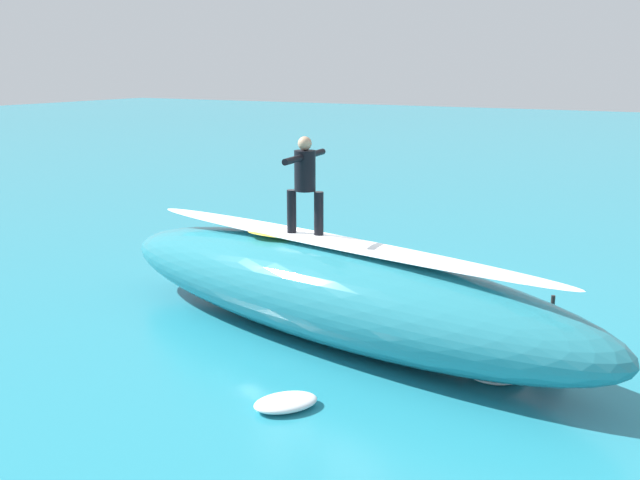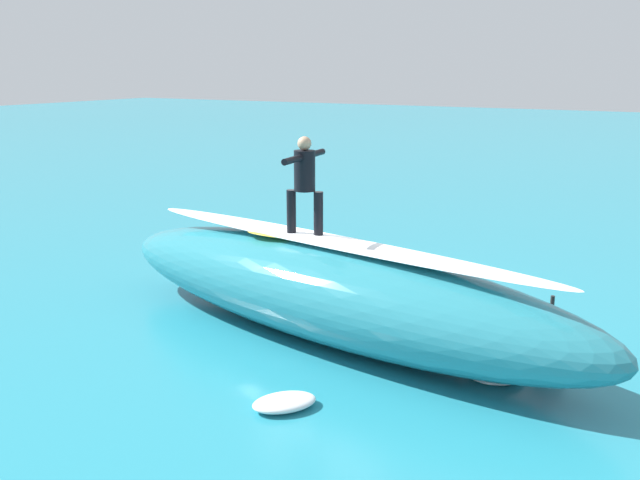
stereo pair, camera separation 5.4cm
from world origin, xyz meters
name	(u,v)px [view 2 (the right image)]	position (x,y,z in m)	size (l,w,h in m)	color
ground_plane	(344,304)	(0.00, 0.00, 0.00)	(120.00, 120.00, 0.00)	teal
wave_crest	(330,291)	(-0.57, 1.54, 0.75)	(9.25, 2.07, 1.51)	teal
wave_foam_lip	(330,241)	(-0.57, 1.54, 1.55)	(7.86, 0.72, 0.08)	white
surfboard_riding	(305,236)	(-0.06, 1.44, 1.54)	(2.00, 0.52, 0.06)	yellow
surfer_riding	(305,178)	(-0.06, 1.44, 2.46)	(0.60, 1.44, 1.52)	black
surfboard_paddling	(332,284)	(0.71, -0.87, 0.03)	(2.21, 0.56, 0.07)	yellow
surfer_paddling	(326,277)	(0.79, -0.77, 0.20)	(1.27, 1.46, 0.31)	black
buoy_marker	(549,343)	(-3.78, 0.89, 0.30)	(0.59, 0.59, 1.00)	red
foam_patch_near	(366,285)	(0.09, -1.08, 0.05)	(0.65, 0.42, 0.10)	white
foam_patch_mid	(496,374)	(-3.29, 1.79, 0.07)	(0.80, 0.72, 0.14)	white
foam_patch_far	(284,402)	(-1.27, 3.97, 0.08)	(0.82, 0.52, 0.16)	white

